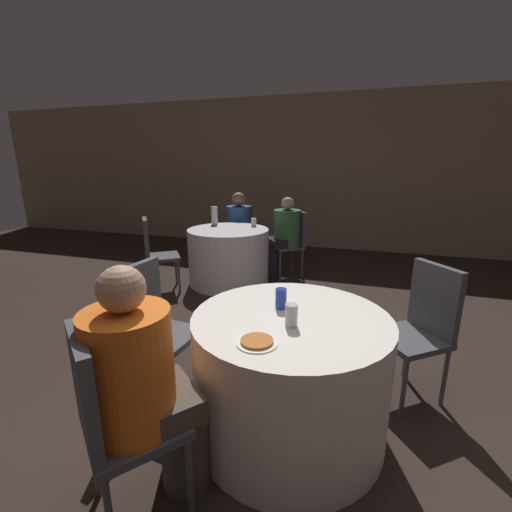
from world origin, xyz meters
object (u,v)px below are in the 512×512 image
Objects in this scene: table_far at (229,256)px; pizza_plate_near at (257,342)px; chair_far_southwest at (154,248)px; chair_far_northeast at (293,238)px; person_blue_shirt at (238,229)px; person_green_jacket at (283,236)px; table_near at (290,374)px; bottle_far at (214,215)px; chair_far_north at (240,230)px; chair_near_southwest at (111,412)px; person_orange_shirt at (147,387)px; chair_near_northeast at (422,320)px; chair_near_west at (152,318)px; soda_can_blue at (281,299)px; soda_can_silver at (291,315)px.

pizza_plate_near is at bearing -65.26° from table_far.
chair_far_southwest and chair_far_northeast have the same top height.
person_blue_shirt is 1.02× the size of person_green_jacket.
pizza_plate_near is at bearing -105.54° from table_near.
bottle_far is at bearing 116.35° from chair_far_southwest.
bottle_far is at bearing 66.42° from chair_far_north.
chair_near_southwest is 3.71× the size of bottle_far.
person_orange_shirt reaches higher than table_near.
table_near is 0.86m from person_orange_shirt.
table_near is 1.20× the size of chair_near_northeast.
chair_far_north is at bearing 77.34° from bottle_far.
chair_far_northeast is at bearing 176.99° from chair_near_west.
person_orange_shirt is at bearing 93.64° from person_blue_shirt.
table_near is 1.20× the size of chair_far_northeast.
chair_near_southwest reaches higher than table_far.
table_far is 1.15× the size of chair_far_southwest.
chair_far_northeast is 0.82× the size of person_green_jacket.
chair_near_west is 0.86m from person_orange_shirt.
soda_can_blue is at bearing 82.87° from chair_near_northeast.
person_green_jacket is (-0.21, 3.51, -0.02)m from person_orange_shirt.
bottle_far reaches higher than pizza_plate_near.
bottle_far is at bearing 121.64° from soda_can_blue.
chair_near_southwest is at bearing 91.78° from chair_far_north.
chair_far_northeast is (1.52, 1.15, 0.00)m from chair_far_southwest.
chair_far_north is at bearing 114.18° from soda_can_blue.
table_near is 0.98× the size of person_blue_shirt.
person_green_jacket is 3.27m from pizza_plate_near.
chair_far_north reaches higher than table_far.
chair_near_southwest is 2.99m from chair_far_southwest.
chair_far_southwest is 1.91m from chair_far_northeast.
person_green_jacket is at bearing 102.96° from soda_can_blue.
table_far is 8.80× the size of soda_can_blue.
soda_can_blue is (0.01, 0.44, 0.05)m from pizza_plate_near.
chair_far_southwest is 1.02m from bottle_far.
bottle_far is (-1.67, 2.68, 0.50)m from table_near.
chair_near_southwest is 1.00× the size of chair_near_northeast.
chair_near_southwest is (0.74, -3.15, 0.18)m from table_far.
person_blue_shirt is at bearing 111.85° from pizza_plate_near.
chair_near_southwest is 0.81× the size of person_blue_shirt.
bottle_far is at bearing 12.03° from chair_near_northeast.
person_green_jacket is at bearing 11.24° from bottle_far.
chair_near_west is at bearing 169.14° from soda_can_silver.
chair_near_southwest reaches higher than soda_can_blue.
bottle_far is at bearing 63.67° from person_green_jacket.
person_green_jacket reaches higher than chair_near_southwest.
soda_can_blue reaches higher than table_far.
person_orange_shirt reaches higher than soda_can_blue.
chair_far_north is 0.79× the size of person_orange_shirt.
chair_near_northeast is at bearing 30.67° from chair_far_southwest.
table_near is at bearing 104.49° from person_blue_shirt.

